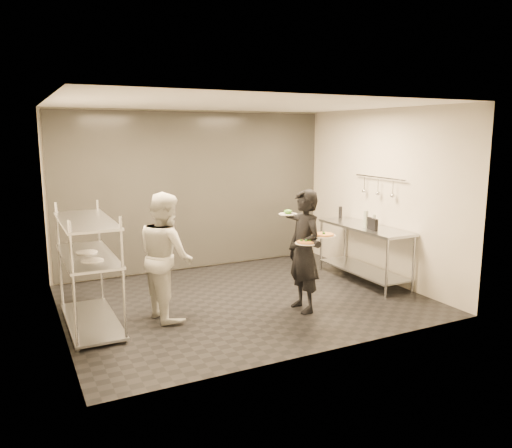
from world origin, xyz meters
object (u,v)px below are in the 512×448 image
bottle_clear (374,220)px  bottle_dark (340,212)px  waiter (304,251)px  prep_counter (364,243)px  pos_monitor (372,224)px  bottle_green (366,219)px  pass_rack (89,266)px  chef (166,256)px  pizza_plate_near (306,242)px  salad_plate (288,213)px  pizza_plate_far (323,235)px

bottle_clear → bottle_dark: (-0.06, 0.84, 0.01)m
waiter → bottle_dark: (1.72, 1.55, 0.19)m
prep_counter → bottle_clear: bottle_clear is taller
pos_monitor → bottle_green: bearing=89.7°
pass_rack → bottle_dark: 4.50m
chef → bottle_dark: bearing=-80.8°
chef → bottle_clear: (3.53, 0.12, 0.18)m
pizza_plate_near → pos_monitor: bearing=21.5°
pass_rack → bottle_green: 4.27m
chef → bottle_dark: 3.61m
prep_counter → pizza_plate_near: (-1.73, -0.97, 0.38)m
salad_plate → pizza_plate_far: bearing=-63.2°
pos_monitor → bottle_clear: size_ratio=1.45×
prep_counter → chef: chef is taller
pizza_plate_far → bottle_clear: (1.62, 0.93, -0.08)m
pos_monitor → salad_plate: bearing=-163.2°
waiter → bottle_green: size_ratio=6.18×
bottle_green → bottle_dark: bottle_green is taller
pos_monitor → pass_rack: bearing=-172.8°
pass_rack → pizza_plate_far: pass_rack is taller
pizza_plate_far → salad_plate: (-0.25, 0.50, 0.24)m
waiter → bottle_dark: bearing=132.2°
waiter → bottle_dark: size_ratio=8.12×
bottle_clear → prep_counter: bearing=163.4°
pizza_plate_far → prep_counter: bearing=33.5°
pass_rack → prep_counter: pass_rack is taller
pos_monitor → bottle_clear: pos_monitor is taller
pass_rack → bottle_dark: bearing=10.3°
pass_rack → prep_counter: (4.33, 0.00, -0.14)m
chef → bottle_dark: size_ratio=8.12×
pizza_plate_near → bottle_clear: (1.88, 0.92, 0.00)m
prep_counter → bottle_green: bottle_green is taller
salad_plate → bottle_green: bearing=12.6°
chef → bottle_clear: 3.53m
salad_plate → waiter: bearing=-70.2°
prep_counter → bottle_dark: size_ratio=8.76×
bottle_green → pass_rack: bearing=178.6°
chef → waiter: bearing=-115.0°
pos_monitor → bottle_green: size_ratio=0.96×
pizza_plate_far → salad_plate: salad_plate is taller
pizza_plate_near → bottle_dark: bearing=44.1°
pass_rack → salad_plate: 2.70m
pass_rack → bottle_dark: (4.42, 0.80, 0.25)m
bottle_clear → pass_rack: bearing=179.5°
waiter → pizza_plate_near: 0.30m
salad_plate → pass_rack: bearing=169.7°
pizza_plate_near → bottle_green: 1.87m
pizza_plate_near → salad_plate: bearing=89.5°
chef → bottle_green: (3.31, 0.06, 0.22)m
prep_counter → bottle_dark: (0.09, 0.80, 0.40)m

